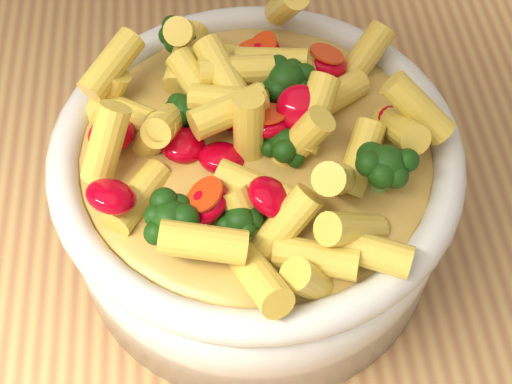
{
  "coord_description": "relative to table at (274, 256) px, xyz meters",
  "views": [
    {
      "loc": [
        -0.04,
        -0.3,
        1.32
      ],
      "look_at": [
        -0.02,
        -0.04,
        0.95
      ],
      "focal_mm": 50.0,
      "sensor_mm": 36.0,
      "label": 1
    }
  ],
  "objects": [
    {
      "name": "table",
      "position": [
        0.0,
        0.0,
        0.0
      ],
      "size": [
        1.2,
        0.8,
        0.9
      ],
      "color": "#AC8249",
      "rests_on": "ground"
    },
    {
      "name": "serving_bowl",
      "position": [
        -0.02,
        -0.04,
        0.16
      ],
      "size": [
        0.24,
        0.24,
        0.11
      ],
      "color": "silver",
      "rests_on": "table"
    },
    {
      "name": "pasta_salad",
      "position": [
        -0.02,
        -0.04,
        0.22
      ],
      "size": [
        0.19,
        0.19,
        0.04
      ],
      "color": "#FFDB50",
      "rests_on": "serving_bowl"
    }
  ]
}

